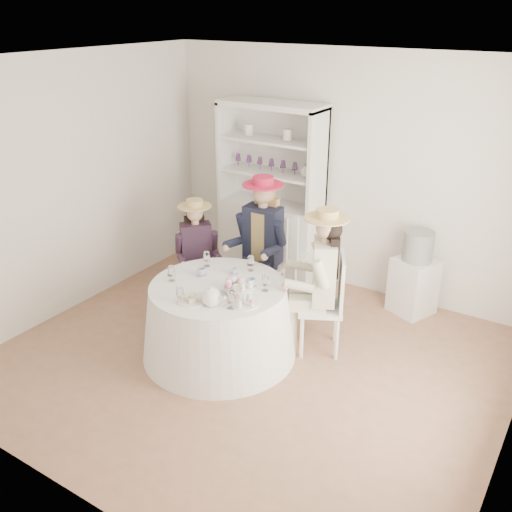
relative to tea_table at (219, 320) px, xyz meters
The scene contains 22 objects.
ground 0.49m from the tea_table, ahead, with size 4.50×4.50×0.00m, color #865C43.
ceiling 2.36m from the tea_table, ahead, with size 4.50×4.50×0.00m, color white.
wall_back 2.30m from the tea_table, 81.02° to the left, with size 4.50×4.50×0.00m, color white.
wall_front 2.21m from the tea_table, 80.59° to the right, with size 4.50×4.50×0.00m, color white.
wall_left 2.17m from the tea_table, behind, with size 4.50×4.50×0.00m, color white.
tea_table is the anchor object (origin of this frame).
hutch 1.93m from the tea_table, 105.93° to the left, with size 1.29×0.59×2.11m.
side_table 2.21m from the tea_table, 54.37° to the left, with size 0.40×0.40×0.62m, color silver.
hatbox 2.25m from the tea_table, 54.37° to the left, with size 0.32×0.32×0.32m, color black.
guest_left 1.02m from the tea_table, 139.72° to the left, with size 0.53×0.53×1.25m.
guest_mid 1.08m from the tea_table, 97.23° to the left, with size 0.55×0.57×1.51m.
guest_right 1.06m from the tea_table, 36.90° to the left, with size 0.61×0.56×1.45m.
spare_chair 1.36m from the tea_table, 92.41° to the left, with size 0.46×0.46×1.04m.
teacup_a 0.48m from the tea_table, 162.02° to the left, with size 0.09×0.09×0.07m, color white.
teacup_b 0.48m from the tea_table, 91.73° to the left, with size 0.06×0.06×0.06m, color white.
teacup_c 0.51m from the tea_table, 28.33° to the left, with size 0.09×0.09×0.07m, color white.
flower_bowl 0.45m from the tea_table, 10.95° to the right, with size 0.21×0.21×0.05m, color white.
flower_arrangement 0.49m from the tea_table, ahead, with size 0.17×0.17×0.06m.
table_teapot 0.58m from the tea_table, 61.87° to the right, with size 0.24×0.17×0.18m.
sandwich_plate 0.53m from the tea_table, 91.73° to the right, with size 0.26×0.26×0.06m.
cupcake_stand 0.63m from the tea_table, 22.98° to the right, with size 0.23×0.23×0.22m.
stemware_set 0.44m from the tea_table, 90.00° to the left, with size 0.92×0.96×0.15m.
Camera 1 is at (2.49, -3.80, 3.10)m, focal length 40.00 mm.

